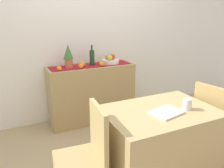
# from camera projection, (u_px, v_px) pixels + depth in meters

# --- Properties ---
(ground_plane) EXTENTS (6.40, 6.40, 0.02)m
(ground_plane) POSITION_uv_depth(u_px,v_px,m) (126.00, 148.00, 2.88)
(ground_plane) COLOR tan
(ground_plane) RESTS_ON ground
(room_wall_rear) EXTENTS (6.40, 0.06, 2.70)m
(room_wall_rear) POSITION_uv_depth(u_px,v_px,m) (91.00, 31.00, 3.49)
(room_wall_rear) COLOR silver
(room_wall_rear) RESTS_ON ground
(sideboard_console) EXTENTS (1.28, 0.42, 0.88)m
(sideboard_console) POSITION_uv_depth(u_px,v_px,m) (92.00, 93.00, 3.50)
(sideboard_console) COLOR tan
(sideboard_console) RESTS_ON ground
(table_runner) EXTENTS (1.21, 0.32, 0.01)m
(table_runner) POSITION_uv_depth(u_px,v_px,m) (91.00, 65.00, 3.37)
(table_runner) COLOR maroon
(table_runner) RESTS_ON sideboard_console
(fruit_bowl) EXTENTS (0.26, 0.26, 0.06)m
(fruit_bowl) POSITION_uv_depth(u_px,v_px,m) (110.00, 61.00, 3.48)
(fruit_bowl) COLOR white
(fruit_bowl) RESTS_ON table_runner
(apple_front) EXTENTS (0.08, 0.08, 0.08)m
(apple_front) POSITION_uv_depth(u_px,v_px,m) (113.00, 56.00, 3.54)
(apple_front) COLOR #88AD32
(apple_front) RESTS_ON fruit_bowl
(apple_left) EXTENTS (0.08, 0.08, 0.08)m
(apple_left) POSITION_uv_depth(u_px,v_px,m) (110.00, 58.00, 3.40)
(apple_left) COLOR gold
(apple_left) RESTS_ON fruit_bowl
(apple_upper) EXTENTS (0.08, 0.08, 0.08)m
(apple_upper) POSITION_uv_depth(u_px,v_px,m) (112.00, 57.00, 3.46)
(apple_upper) COLOR red
(apple_upper) RESTS_ON fruit_bowl
(apple_rear) EXTENTS (0.07, 0.07, 0.07)m
(apple_rear) POSITION_uv_depth(u_px,v_px,m) (107.00, 57.00, 3.48)
(apple_rear) COLOR olive
(apple_rear) RESTS_ON fruit_bowl
(wine_bottle) EXTENTS (0.07, 0.07, 0.30)m
(wine_bottle) POSITION_uv_depth(u_px,v_px,m) (92.00, 58.00, 3.34)
(wine_bottle) COLOR #1D3F20
(wine_bottle) RESTS_ON sideboard_console
(potted_plant) EXTENTS (0.14, 0.14, 0.33)m
(potted_plant) POSITION_uv_depth(u_px,v_px,m) (68.00, 55.00, 3.18)
(potted_plant) COLOR #BA6941
(potted_plant) RESTS_ON sideboard_console
(orange_loose_end) EXTENTS (0.08, 0.08, 0.08)m
(orange_loose_end) POSITION_uv_depth(u_px,v_px,m) (81.00, 66.00, 3.17)
(orange_loose_end) COLOR orange
(orange_loose_end) RESTS_ON sideboard_console
(orange_loose_far) EXTENTS (0.07, 0.07, 0.07)m
(orange_loose_far) POSITION_uv_depth(u_px,v_px,m) (59.00, 68.00, 3.05)
(orange_loose_far) COLOR orange
(orange_loose_far) RESTS_ON sideboard_console
(orange_loose_mid) EXTENTS (0.08, 0.08, 0.08)m
(orange_loose_mid) POSITION_uv_depth(u_px,v_px,m) (102.00, 64.00, 3.30)
(orange_loose_mid) COLOR orange
(orange_loose_mid) RESTS_ON sideboard_console
(orange_loose_near_bowl) EXTENTS (0.08, 0.08, 0.08)m
(orange_loose_near_bowl) POSITION_uv_depth(u_px,v_px,m) (83.00, 64.00, 3.26)
(orange_loose_near_bowl) COLOR orange
(orange_loose_near_bowl) RESTS_ON sideboard_console
(dining_table) EXTENTS (1.07, 0.74, 0.74)m
(dining_table) POSITION_uv_depth(u_px,v_px,m) (158.00, 144.00, 2.28)
(dining_table) COLOR tan
(dining_table) RESTS_ON ground
(open_book) EXTENTS (0.32, 0.26, 0.02)m
(open_book) POSITION_uv_depth(u_px,v_px,m) (167.00, 112.00, 2.09)
(open_book) COLOR white
(open_book) RESTS_ON dining_table
(coffee_cup) EXTENTS (0.09, 0.09, 0.11)m
(coffee_cup) POSITION_uv_depth(u_px,v_px,m) (187.00, 104.00, 2.17)
(coffee_cup) COLOR silver
(coffee_cup) RESTS_ON dining_table
(chair_by_corner) EXTENTS (0.46, 0.46, 0.90)m
(chair_by_corner) POSITION_uv_depth(u_px,v_px,m) (214.00, 136.00, 2.63)
(chair_by_corner) COLOR tan
(chair_by_corner) RESTS_ON ground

